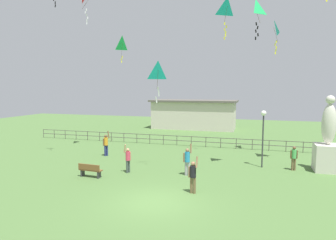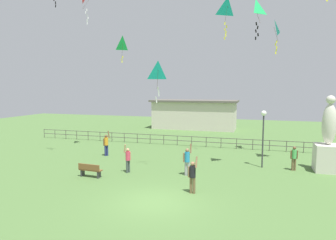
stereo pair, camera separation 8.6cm
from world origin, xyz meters
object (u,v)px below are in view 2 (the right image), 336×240
statue_monument (328,147)px  kite_3 (274,28)px  person_2 (193,175)px  kite_2 (123,44)px  person_4 (106,143)px  person_3 (294,157)px  park_bench (90,170)px  kite_5 (158,72)px  kite_0 (256,10)px  person_1 (128,158)px  lamppost (263,126)px  kite_1 (228,7)px  person_0 (187,160)px

statue_monument → kite_3: 10.09m
person_2 → kite_2: size_ratio=0.81×
person_2 → kite_3: size_ratio=0.74×
person_2 → person_4: 10.65m
person_3 → kite_2: (-14.79, 5.00, 8.72)m
park_bench → kite_5: size_ratio=0.56×
statue_monument → person_4: 16.18m
kite_0 → person_3: bearing=19.3°
kite_0 → person_2: bearing=-118.3°
kite_2 → kite_3: size_ratio=0.92×
person_1 → kite_0: bearing=19.7°
person_4 → kite_0: kite_0 is taller
lamppost → person_3: 2.83m
kite_1 → person_4: bearing=-166.0°
person_4 → kite_1: kite_1 is taller
person_1 → person_3: size_ratio=1.16×
person_0 → statue_monument: bearing=22.6°
lamppost → kite_1: (-2.83, 2.30, 8.65)m
person_2 → kite_1: 13.69m
lamppost → person_1: bearing=-155.2°
person_2 → person_0: bearing=108.4°
statue_monument → park_bench: bearing=-158.2°
person_3 → kite_5: 10.65m
kite_3 → person_3: bearing=-73.0°
person_1 → person_4: (-3.70, 3.87, 0.07)m
person_0 → person_2: 3.16m
park_bench → kite_3: (10.84, 9.80, 9.74)m
person_0 → person_3: person_0 is taller
person_0 → kite_5: kite_5 is taller
person_1 → kite_3: 15.29m
statue_monument → kite_2: (-16.86, 4.59, 8.02)m
lamppost → kite_1: size_ratio=1.28×
park_bench → kite_5: bearing=36.6°
person_2 → kite_5: kite_5 is taller
park_bench → kite_0: (9.47, 4.33, 9.92)m
person_0 → kite_1: bearing=73.2°
person_3 → lamppost: bearing=174.9°
person_3 → person_4: person_4 is taller
kite_0 → lamppost: bearing=57.3°
person_3 → kite_2: 17.88m
lamppost → person_1: (-8.38, -3.87, -1.97)m
statue_monument → lamppost: 4.29m
park_bench → kite_3: bearing=42.1°
lamppost → person_2: bearing=-119.1°
person_2 → kite_5: (-3.09, 3.54, 5.55)m
person_4 → kite_0: size_ratio=0.82×
lamppost → kite_2: size_ratio=1.60×
kite_3 → kite_2: bearing=177.9°
person_1 → person_4: 5.36m
kite_2 → person_2: bearing=-50.5°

